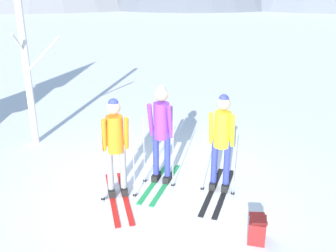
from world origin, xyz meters
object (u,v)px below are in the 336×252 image
skier_in_orange (115,142)px  birch_tree_tall (27,66)px  skier_in_purple (162,128)px  skier_in_yellow (222,139)px  backpack_on_snow_front (257,229)px

skier_in_orange → birch_tree_tall: birch_tree_tall is taller
skier_in_orange → skier_in_purple: skier_in_purple is taller
skier_in_yellow → backpack_on_snow_front: 1.68m
skier_in_purple → birch_tree_tall: birch_tree_tall is taller
skier_in_purple → skier_in_orange: bearing=-143.7°
skier_in_yellow → birch_tree_tall: 4.59m
birch_tree_tall → skier_in_purple: bearing=-28.7°
skier_in_purple → backpack_on_snow_front: bearing=-48.4°
backpack_on_snow_front → skier_in_purple: bearing=131.6°
skier_in_purple → skier_in_yellow: skier_in_purple is taller
skier_in_purple → birch_tree_tall: (-3.04, 1.67, 0.74)m
skier_in_yellow → birch_tree_tall: (-4.09, 1.92, 0.82)m
skier_in_orange → backpack_on_snow_front: (2.22, -1.14, -0.80)m
skier_in_yellow → backpack_on_snow_front: (0.44, -1.42, -0.79)m
skier_in_orange → skier_in_yellow: skier_in_yellow is taller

